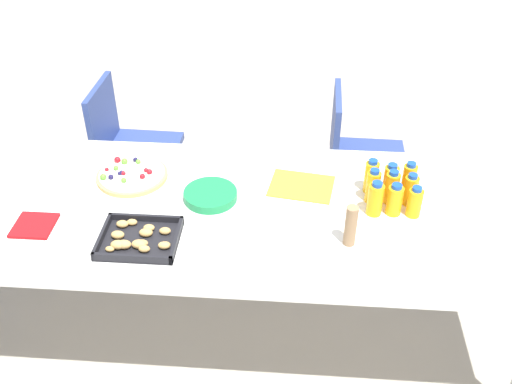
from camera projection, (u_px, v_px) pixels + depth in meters
The scene contains 19 objects.
ground_plane at pixel (229, 330), 2.77m from camera, with size 12.00×12.00×0.00m, color #B2A899.
party_table at pixel (225, 217), 2.38m from camera, with size 2.53×0.92×0.73m.
chair_near_right at pixel (127, 143), 3.18m from camera, with size 0.41×0.41×0.83m.
chair_near_left at pixel (356, 152), 3.11m from camera, with size 0.41×0.41×0.83m.
juice_bottle_0 at pixel (409, 179), 2.38m from camera, with size 0.06×0.06×0.14m.
juice_bottle_1 at pixel (391, 179), 2.39m from camera, with size 0.06×0.06×0.13m.
juice_bottle_2 at pixel (371, 177), 2.39m from camera, with size 0.06×0.06×0.15m.
juice_bottle_3 at pixel (410, 190), 2.32m from camera, with size 0.05×0.05×0.14m.
juice_bottle_4 at pixel (392, 188), 2.33m from camera, with size 0.06×0.06×0.15m.
juice_bottle_5 at pixel (373, 186), 2.33m from camera, with size 0.05×0.05×0.15m.
juice_bottle_6 at pixel (415, 202), 2.26m from camera, with size 0.06×0.06×0.13m.
juice_bottle_7 at pixel (395, 200), 2.27m from camera, with size 0.06×0.06×0.14m.
juice_bottle_8 at pixel (375, 198), 2.27m from camera, with size 0.06×0.06×0.15m.
fruit_pizza at pixel (132, 175), 2.50m from camera, with size 0.30×0.30×0.05m.
snack_tray at pixel (138, 239), 2.16m from camera, with size 0.29×0.24×0.04m.
plate_stack at pixel (210, 195), 2.37m from camera, with size 0.22×0.22×0.03m.
napkin_stack at pixel (34, 225), 2.24m from camera, with size 0.15×0.15×0.01m, color red.
cardboard_tube at pixel (351, 226), 2.11m from camera, with size 0.04×0.04×0.17m, color #9E7A56.
paper_folder at pixel (301, 186), 2.45m from camera, with size 0.26×0.20×0.01m, color yellow.
Camera 1 is at (-0.26, 1.85, 2.16)m, focal length 41.31 mm.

